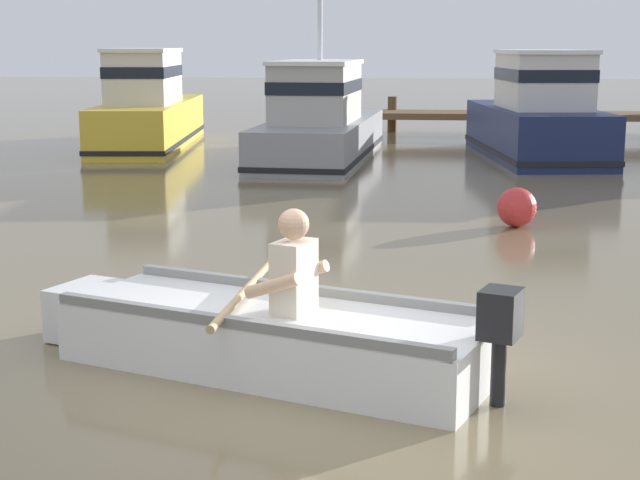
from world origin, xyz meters
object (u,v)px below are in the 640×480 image
object	(u,v)px
moored_boat_grey	(320,123)
mooring_buoy	(517,207)
rowboat_with_person	(268,334)
moored_boat_navy	(538,118)
moored_boat_yellow	(148,110)

from	to	relation	value
moored_boat_grey	mooring_buoy	bearing A→B (deg)	-65.18
moored_boat_grey	mooring_buoy	world-z (taller)	moored_boat_grey
rowboat_with_person	moored_boat_navy	world-z (taller)	moored_boat_navy
rowboat_with_person	mooring_buoy	bearing A→B (deg)	68.05
rowboat_with_person	moored_boat_navy	bearing A→B (deg)	75.62
moored_boat_navy	mooring_buoy	world-z (taller)	moored_boat_navy
moored_boat_yellow	rowboat_with_person	bearing A→B (deg)	-71.20
moored_boat_yellow	moored_boat_grey	distance (m)	4.58
rowboat_with_person	mooring_buoy	world-z (taller)	rowboat_with_person
moored_boat_grey	rowboat_with_person	bearing A→B (deg)	-85.76
rowboat_with_person	mooring_buoy	size ratio (longest dim) A/B	7.13
rowboat_with_person	moored_boat_yellow	size ratio (longest dim) A/B	0.55
moored_boat_navy	mooring_buoy	size ratio (longest dim) A/B	10.88
moored_boat_grey	mooring_buoy	size ratio (longest dim) A/B	12.81
moored_boat_grey	moored_boat_navy	distance (m)	4.45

